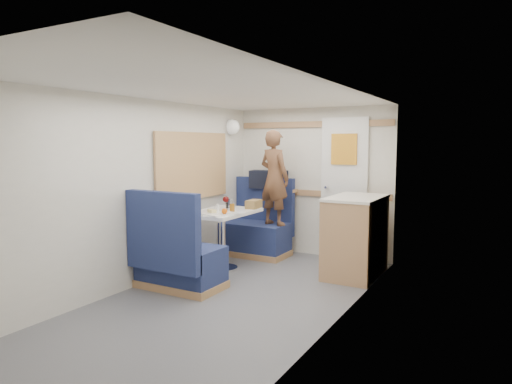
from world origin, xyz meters
The scene contains 27 objects.
floor centered at (0.00, 0.00, 0.00)m, with size 4.50×4.50×0.00m, color #515156.
ceiling centered at (0.00, 0.00, 2.00)m, with size 4.50×4.50×0.00m, color silver.
wall_back centered at (0.00, 2.25, 1.00)m, with size 2.20×0.02×2.00m, color silver.
wall_left centered at (-1.10, 0.00, 1.00)m, with size 0.02×4.50×2.00m, color silver.
wall_right centered at (1.10, 0.00, 1.00)m, with size 0.02×4.50×2.00m, color silver.
oak_trim_low centered at (0.00, 2.23, 0.85)m, with size 2.15×0.02×0.08m, color #AA7F4D.
oak_trim_high centered at (0.00, 2.23, 1.78)m, with size 2.15×0.02×0.08m, color #AA7F4D.
side_window centered at (-1.08, 1.00, 1.25)m, with size 0.04×1.30×0.72m, color #ABBDA0.
rear_door centered at (0.45, 2.22, 0.97)m, with size 0.62×0.12×1.86m.
dinette_table centered at (-0.65, 1.00, 0.57)m, with size 0.62×0.92×0.72m.
bench_far centered at (-0.65, 1.86, 0.30)m, with size 0.90×0.59×1.05m.
bench_near centered at (-0.65, 0.14, 0.30)m, with size 0.90×0.59×1.05m.
ledge centered at (-0.65, 2.12, 0.88)m, with size 0.90×0.14×0.04m, color #AA7F4D.
dome_light centered at (-1.04, 1.85, 1.75)m, with size 0.20×0.20×0.20m, color white.
galley_counter centered at (0.82, 1.55, 0.47)m, with size 0.57×0.92×0.92m.
person centered at (-0.36, 1.81, 1.07)m, with size 0.46×0.30×1.25m, color brown.
duffel_bag centered at (-0.61, 2.12, 1.02)m, with size 0.52×0.25×0.25m, color black.
tray centered at (-0.50, 0.73, 0.73)m, with size 0.27×0.35×0.02m, color silver.
orange_fruit centered at (-0.43, 0.70, 0.77)m, with size 0.07×0.07×0.07m, color orange.
cheese_block centered at (-0.61, 0.72, 0.76)m, with size 0.10×0.06×0.04m, color #E3C883.
wine_glass centered at (-0.65, 1.07, 0.84)m, with size 0.08×0.08×0.17m.
tumbler_left centered at (-0.80, 0.69, 0.78)m, with size 0.08×0.08×0.12m, color white.
tumbler_mid centered at (-0.72, 1.29, 0.78)m, with size 0.07×0.07×0.11m, color white.
beer_glass centered at (-0.51, 1.00, 0.77)m, with size 0.06×0.06×0.09m, color brown.
pepper_grinder centered at (-0.71, 1.19, 0.77)m, with size 0.04×0.04×0.10m, color black.
salt_grinder centered at (-0.63, 0.86, 0.77)m, with size 0.04×0.04×0.10m, color white.
bread_loaf centered at (-0.43, 1.38, 0.77)m, with size 0.13×0.25×0.10m, color olive.
Camera 1 is at (2.35, -3.52, 1.52)m, focal length 32.00 mm.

